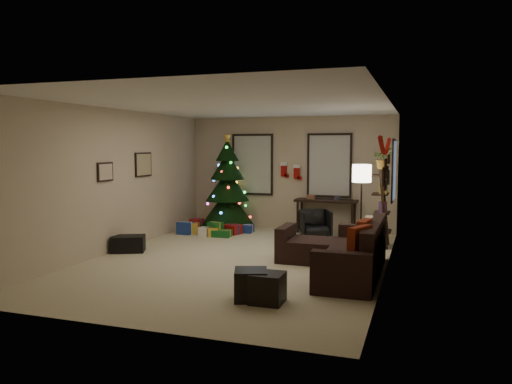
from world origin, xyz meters
TOP-DOWN VIEW (x-y plane):
  - floor at (0.00, 0.00)m, footprint 7.00×7.00m
  - ceiling at (0.00, 0.00)m, footprint 7.00×7.00m
  - wall_back at (0.00, 3.50)m, footprint 5.00×0.00m
  - wall_front at (0.00, -3.50)m, footprint 5.00×0.00m
  - wall_left at (-2.50, 0.00)m, footprint 0.00×7.00m
  - wall_right at (2.50, 0.00)m, footprint 0.00×7.00m
  - window_back_left at (-0.95, 3.47)m, footprint 1.05×0.06m
  - window_back_right at (0.95, 3.47)m, footprint 1.05×0.06m
  - window_right_wall at (2.47, 2.55)m, footprint 0.06×0.90m
  - christmas_tree at (-1.40, 2.93)m, footprint 1.26×1.26m
  - presents at (-1.51, 2.17)m, footprint 1.56×1.01m
  - sofa at (1.86, -0.24)m, footprint 1.77×2.58m
  - pillow_red_a at (2.21, -1.12)m, footprint 0.31×0.49m
  - pillow_red_b at (2.21, -0.54)m, footprint 0.19×0.51m
  - pillow_cream at (2.21, 0.09)m, footprint 0.14×0.43m
  - ottoman_near at (0.94, -2.12)m, footprint 0.53×0.53m
  - ottoman_far at (1.18, -2.16)m, footprint 0.41×0.41m
  - desk at (0.93, 3.22)m, footprint 1.43×0.51m
  - desk_chair at (0.81, 2.57)m, footprint 0.77×0.75m
  - bookshelf at (2.30, 1.93)m, footprint 0.30×0.49m
  - potted_plant at (2.30, 1.62)m, footprint 0.51×0.46m
  - floor_lamp at (1.95, 1.27)m, footprint 0.35×0.35m
  - art_map at (-2.48, 0.93)m, footprint 0.04×0.60m
  - art_abstract at (-2.48, -0.38)m, footprint 0.04×0.45m
  - gallery at (2.48, -0.07)m, footprint 0.03×1.25m
  - garland at (2.45, -0.09)m, footprint 0.08×1.90m
  - stocking_left at (-0.14, 3.46)m, footprint 0.20×0.05m
  - stocking_right at (0.19, 3.41)m, footprint 0.20×0.05m
  - storage_bin at (-2.24, -0.06)m, footprint 0.72×0.62m

SIDE VIEW (x-z plane):
  - floor at x=0.00m, z-range 0.00..0.00m
  - presents at x=-1.51m, z-range -0.03..0.27m
  - storage_bin at x=-2.24m, z-range 0.00..0.31m
  - ottoman_far at x=1.18m, z-range 0.00..0.39m
  - ottoman_near at x=0.94m, z-range 0.00..0.40m
  - sofa at x=1.86m, z-range -0.15..0.69m
  - desk_chair at x=0.81m, z-range 0.00..0.61m
  - pillow_cream at x=2.21m, z-range 0.41..0.85m
  - pillow_red_a at x=2.21m, z-range 0.40..0.88m
  - pillow_red_b at x=2.21m, z-range 0.39..0.89m
  - desk at x=0.93m, z-range 0.29..1.06m
  - bookshelf at x=2.30m, z-range -0.02..1.63m
  - christmas_tree at x=-1.40m, z-range -0.20..2.15m
  - wall_left at x=-2.50m, z-range -2.15..4.85m
  - wall_right at x=2.50m, z-range -2.15..4.85m
  - wall_back at x=0.00m, z-range -1.15..3.85m
  - wall_front at x=0.00m, z-range -1.15..3.85m
  - floor_lamp at x=1.95m, z-range 0.56..2.22m
  - stocking_right at x=0.19m, z-range 1.21..1.57m
  - stocking_left at x=-0.14m, z-range 1.26..1.62m
  - window_right_wall at x=2.47m, z-range 0.85..2.15m
  - art_abstract at x=-2.48m, z-range 1.35..1.70m
  - window_back_left at x=-0.95m, z-range 0.80..2.30m
  - window_back_right at x=0.95m, z-range 0.80..2.30m
  - gallery at x=2.48m, z-range 1.30..1.84m
  - art_map at x=-2.48m, z-range 1.37..1.87m
  - potted_plant at x=2.30m, z-range 1.56..2.09m
  - garland at x=2.45m, z-range 1.86..2.16m
  - ceiling at x=0.00m, z-range 2.70..2.70m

